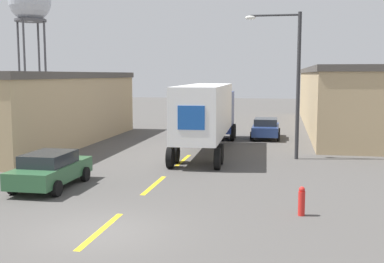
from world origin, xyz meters
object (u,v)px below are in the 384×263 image
parked_car_left_near (50,169)px  water_tower (30,3)px  semi_truck (208,111)px  fire_hydrant (302,201)px  parked_car_right_far (266,128)px  street_lamp (291,74)px

parked_car_left_near → water_tower: bearing=119.7°
semi_truck → fire_hydrant: (5.05, -12.74, -1.88)m
water_tower → parked_car_right_far: bearing=-37.6°
parked_car_left_near → water_tower: size_ratio=0.26×
parked_car_left_near → street_lamp: street_lamp is taller
street_lamp → fire_hydrant: size_ratio=8.13×
semi_truck → street_lamp: 5.65m
semi_truck → street_lamp: (4.79, -2.01, 2.23)m
parked_car_right_far → fire_hydrant: (1.84, -18.93, -0.28)m
parked_car_right_far → water_tower: size_ratio=0.26×
fire_hydrant → street_lamp: bearing=91.4°
parked_car_left_near → fire_hydrant: parked_car_left_near is taller
water_tower → street_lamp: size_ratio=2.14×
semi_truck → street_lamp: street_lamp is taller
parked_car_right_far → water_tower: 41.58m
semi_truck → parked_car_left_near: semi_truck is taller
semi_truck → parked_car_right_far: 7.16m
parked_car_left_near → parked_car_right_far: 18.64m
parked_car_right_far → water_tower: bearing=142.4°
semi_truck → fire_hydrant: bearing=-70.3°
parked_car_right_far → parked_car_left_near: bearing=-115.4°
parked_car_left_near → parked_car_right_far: (7.99, 16.84, 0.00)m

